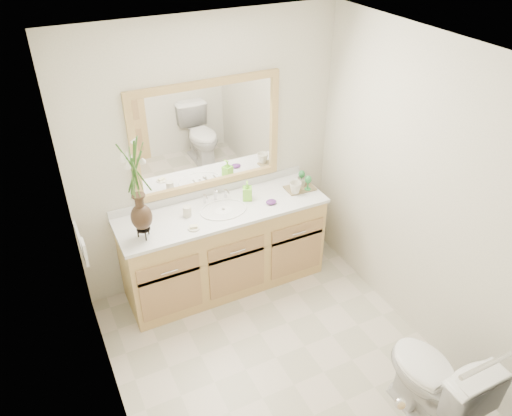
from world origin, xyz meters
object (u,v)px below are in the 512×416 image
toilet (433,381)px  flower_vase (136,177)px  tumbler (187,211)px  soap_bottle (247,191)px  tray (300,188)px

toilet → flower_vase: 2.53m
tumbler → soap_bottle: soap_bottle is taller
toilet → soap_bottle: (-0.44, 1.98, 0.54)m
toilet → tray: bearing=-92.2°
flower_vase → tray: 1.59m
tumbler → soap_bottle: bearing=1.3°
toilet → tray: (0.07, 1.93, 0.47)m
toilet → flower_vase: size_ratio=0.92×
flower_vase → soap_bottle: bearing=8.8°
toilet → tray: size_ratio=2.82×
tumbler → soap_bottle: 0.57m
flower_vase → tray: flower_vase is taller
flower_vase → tumbler: (0.41, 0.14, -0.51)m
toilet → flower_vase: bearing=-52.3°
toilet → soap_bottle: bearing=-77.5°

